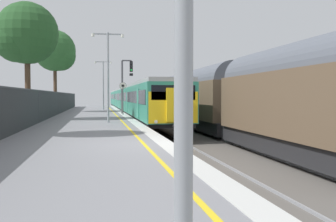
% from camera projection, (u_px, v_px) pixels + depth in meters
% --- Properties ---
extents(ground, '(17.40, 110.00, 1.21)m').
position_uv_depth(ground, '(229.00, 160.00, 13.78)').
color(ground, gray).
extents(commuter_train_at_platform, '(2.83, 62.07, 3.81)m').
position_uv_depth(commuter_train_at_platform, '(129.00, 99.00, 51.21)').
color(commuter_train_at_platform, '#2D846B').
rests_on(commuter_train_at_platform, ground).
extents(freight_train_adjacent_track, '(2.60, 39.13, 4.73)m').
position_uv_depth(freight_train_adjacent_track, '(207.00, 97.00, 29.07)').
color(freight_train_adjacent_track, '#232326').
rests_on(freight_train_adjacent_track, ground).
extents(signal_gantry, '(1.10, 0.24, 5.01)m').
position_uv_depth(signal_gantry, '(125.00, 80.00, 36.56)').
color(signal_gantry, '#47474C').
rests_on(signal_gantry, ground).
extents(speed_limit_sign, '(0.59, 0.08, 2.84)m').
position_uv_depth(speed_limit_sign, '(123.00, 94.00, 33.90)').
color(speed_limit_sign, '#59595B').
rests_on(speed_limit_sign, ground).
extents(platform_lamp_mid, '(2.00, 0.20, 5.55)m').
position_uv_depth(platform_lamp_mid, '(108.00, 69.00, 24.16)').
color(platform_lamp_mid, '#93999E').
rests_on(platform_lamp_mid, ground).
extents(platform_lamp_far, '(2.00, 0.20, 5.71)m').
position_uv_depth(platform_lamp_far, '(103.00, 81.00, 45.53)').
color(platform_lamp_far, '#93999E').
rests_on(platform_lamp_far, ground).
extents(background_tree_centre, '(4.23, 4.23, 8.06)m').
position_uv_depth(background_tree_centre, '(24.00, 35.00, 26.60)').
color(background_tree_centre, '#473323').
rests_on(background_tree_centre, ground).
extents(background_tree_right, '(4.27, 4.25, 8.47)m').
position_uv_depth(background_tree_right, '(56.00, 52.00, 40.39)').
color(background_tree_right, '#473323').
rests_on(background_tree_right, ground).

